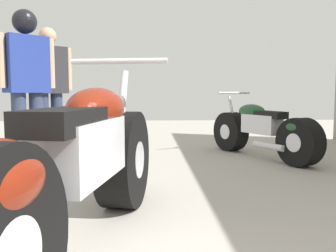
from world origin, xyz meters
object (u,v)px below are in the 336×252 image
(mechanic_with_helmet, at_px, (26,73))
(motorcycle_black_naked, at_px, (263,131))
(motorcycle_maroon_cruiser, at_px, (78,172))
(mechanic_in_blue, at_px, (49,83))

(mechanic_with_helmet, bearing_deg, motorcycle_black_naked, 5.81)
(motorcycle_black_naked, bearing_deg, motorcycle_maroon_cruiser, -123.73)
(motorcycle_black_naked, xyz_separation_m, mechanic_in_blue, (-2.74, 0.48, 0.60))
(mechanic_in_blue, relative_size, mechanic_with_helmet, 0.97)
(motorcycle_black_naked, xyz_separation_m, mechanic_with_helmet, (-2.77, -0.28, 0.69))
(motorcycle_black_naked, bearing_deg, mechanic_with_helmet, -174.19)
(motorcycle_black_naked, relative_size, mechanic_with_helmet, 0.97)
(motorcycle_black_naked, bearing_deg, mechanic_in_blue, 169.96)
(motorcycle_maroon_cruiser, bearing_deg, motorcycle_black_naked, 56.27)
(mechanic_in_blue, height_order, mechanic_with_helmet, mechanic_with_helmet)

